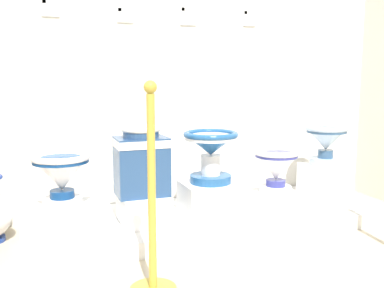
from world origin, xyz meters
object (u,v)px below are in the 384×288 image
Objects in this scene: info_placard_fourth at (249,18)px; plinth_block_tall_cobalt at (275,200)px; antique_toilet_leftmost at (211,148)px; info_placard_first at (50,7)px; info_placard_second at (125,14)px; plinth_block_pale_glazed at (63,218)px; plinth_block_leftmost at (210,199)px; plinth_block_broad_patterned at (142,209)px; antique_toilet_central_ornate at (326,139)px; antique_toilet_broad_patterned at (141,159)px; info_placard_third at (188,15)px; antique_toilet_tall_cobalt at (276,165)px; stanchion_post_near_left at (152,227)px; plinth_block_central_ornate at (324,181)px; antique_toilet_pale_glazed at (61,173)px.

plinth_block_tall_cobalt is at bearing -90.78° from info_placard_fourth.
info_placard_first is (-0.99, 0.51, 0.96)m from antique_toilet_leftmost.
info_placard_second is at bearing -180.00° from info_placard_fourth.
plinth_block_leftmost reaches higher than plinth_block_pale_glazed.
plinth_block_leftmost is at bearing -47.33° from info_placard_second.
info_placard_second is (0.02, 0.52, 1.31)m from plinth_block_broad_patterned.
plinth_block_leftmost is at bearing -172.63° from antique_toilet_central_ornate.
plinth_block_pale_glazed is at bearing 173.98° from antique_toilet_broad_patterned.
info_placard_first is at bearing 161.99° from plinth_block_tall_cobalt.
plinth_block_leftmost is 1.72m from info_placard_first.
plinth_block_broad_patterned is at bearing -134.29° from info_placard_third.
info_placard_fourth reaches higher than antique_toilet_tall_cobalt.
plinth_block_tall_cobalt is at bearing 90.00° from antique_toilet_tall_cobalt.
info_placard_fourth reaches higher than stanchion_post_near_left.
plinth_block_leftmost is at bearing -27.26° from info_placard_first.
plinth_block_tall_cobalt is at bearing 1.33° from antique_toilet_broad_patterned.
antique_toilet_broad_patterned is 1.56m from plinth_block_central_ornate.
info_placard_fourth is (0.53, 0.51, 0.94)m from antique_toilet_leftmost.
antique_toilet_central_ornate is 0.31× the size of stanchion_post_near_left.
plinth_block_broad_patterned is at bearing -153.20° from info_placard_fourth.
antique_toilet_tall_cobalt reaches higher than plinth_block_central_ornate.
plinth_block_central_ornate is at bearing 2.47° from antique_toilet_pale_glazed.
antique_toilet_leftmost is 3.08× the size of info_placard_second.
plinth_block_tall_cobalt is 2.88× the size of info_placard_fourth.
plinth_block_central_ornate reaches higher than plinth_block_pale_glazed.
plinth_block_broad_patterned is 2.79× the size of info_placard_fourth.
stanchion_post_near_left is (0.37, -0.83, 0.17)m from plinth_block_pale_glazed.
plinth_block_tall_cobalt is 1.11× the size of antique_toilet_tall_cobalt.
info_placard_fourth is at bearing 89.22° from antique_toilet_tall_cobalt.
antique_toilet_central_ornate is at bearing -10.51° from info_placard_first.
antique_toilet_leftmost is 1.14× the size of antique_toilet_tall_cobalt.
info_placard_first reaches higher than plinth_block_central_ornate.
info_placard_first reaches higher than stanchion_post_near_left.
antique_toilet_tall_cobalt is at bearing -43.93° from info_placard_third.
info_placard_third is (0.48, 0.00, 0.01)m from info_placard_second.
info_placard_fourth reaches higher than antique_toilet_leftmost.
plinth_block_tall_cobalt is at bearing -26.33° from info_placard_second.
plinth_block_leftmost is at bearing -178.15° from plinth_block_tall_cobalt.
plinth_block_leftmost is at bearing 63.43° from antique_toilet_leftmost.
antique_toilet_tall_cobalt is 0.55m from plinth_block_central_ornate.
plinth_block_leftmost is 1.46m from info_placard_second.
antique_toilet_pale_glazed is at bearing -177.53° from antique_toilet_central_ornate.
plinth_block_leftmost is at bearing -91.61° from info_placard_third.
antique_toilet_pale_glazed is 1.52m from antique_toilet_tall_cobalt.
plinth_block_broad_patterned is at bearing -178.67° from plinth_block_tall_cobalt.
antique_toilet_pale_glazed is 1.53m from info_placard_third.
info_placard_second is at bearing 41.56° from plinth_block_pale_glazed.
info_placard_second reaches higher than antique_toilet_central_ornate.
stanchion_post_near_left is at bearing -145.11° from plinth_block_tall_cobalt.
antique_toilet_broad_patterned is at bearing -134.29° from info_placard_third.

